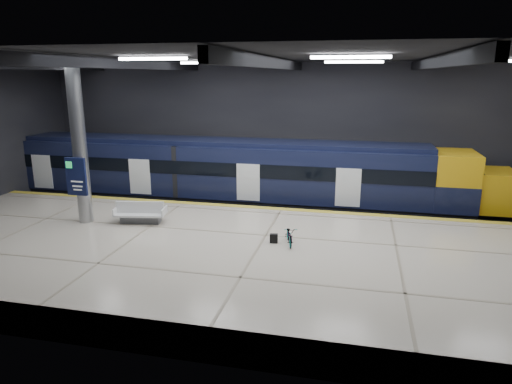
% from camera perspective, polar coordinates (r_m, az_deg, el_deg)
% --- Properties ---
extents(ground, '(30.00, 30.00, 0.00)m').
position_cam_1_polar(ground, '(19.61, 1.81, -7.47)').
color(ground, black).
rests_on(ground, ground).
extents(room_shell, '(30.10, 16.10, 8.05)m').
position_cam_1_polar(room_shell, '(18.26, 1.95, 9.42)').
color(room_shell, black).
rests_on(room_shell, ground).
extents(platform, '(30.00, 11.00, 1.10)m').
position_cam_1_polar(platform, '(17.14, 0.20, -8.82)').
color(platform, '#BFB5A2').
rests_on(platform, ground).
extents(safety_strip, '(30.00, 0.40, 0.01)m').
position_cam_1_polar(safety_strip, '(21.80, 3.21, -2.12)').
color(safety_strip, gold).
rests_on(safety_strip, platform).
extents(rails, '(30.00, 1.52, 0.16)m').
position_cam_1_polar(rails, '(24.70, 4.26, -2.62)').
color(rails, gray).
rests_on(rails, ground).
extents(train, '(29.40, 2.84, 3.79)m').
position_cam_1_polar(train, '(24.84, -2.91, 2.21)').
color(train, black).
rests_on(train, ground).
extents(bench, '(2.28, 1.24, 0.95)m').
position_cam_1_polar(bench, '(20.32, -14.23, -2.83)').
color(bench, '#595B60').
rests_on(bench, platform).
extents(bicycle, '(0.81, 1.44, 0.72)m').
position_cam_1_polar(bicycle, '(17.30, 4.21, -5.39)').
color(bicycle, '#99999E').
rests_on(bicycle, platform).
extents(pannier_bag, '(0.32, 0.22, 0.35)m').
position_cam_1_polar(pannier_bag, '(17.46, 2.24, -5.82)').
color(pannier_bag, black).
rests_on(pannier_bag, platform).
extents(info_column, '(0.90, 0.78, 6.90)m').
position_cam_1_polar(info_column, '(20.55, -21.26, 5.48)').
color(info_column, '#9EA0A5').
rests_on(info_column, platform).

